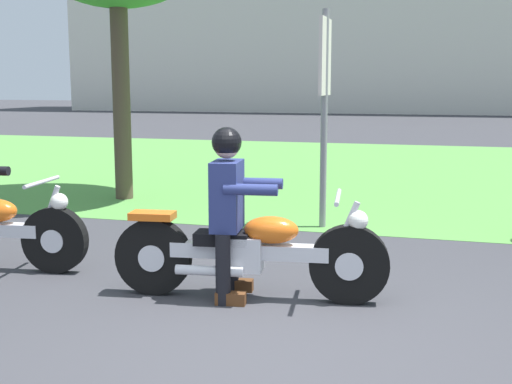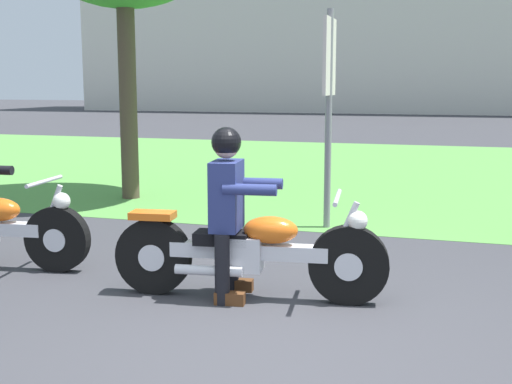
% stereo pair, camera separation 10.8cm
% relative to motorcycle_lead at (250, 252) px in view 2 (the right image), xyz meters
% --- Properties ---
extents(ground, '(120.00, 120.00, 0.00)m').
position_rel_motorcycle_lead_xyz_m(ground, '(0.42, -1.00, -0.39)').
color(ground, '#38383D').
extents(grass_verge, '(60.00, 12.00, 0.01)m').
position_rel_motorcycle_lead_xyz_m(grass_verge, '(0.42, 8.57, -0.39)').
color(grass_verge, '#549342').
rests_on(grass_verge, ground).
extents(motorcycle_lead, '(2.24, 0.67, 0.88)m').
position_rel_motorcycle_lead_xyz_m(motorcycle_lead, '(0.00, 0.00, 0.00)').
color(motorcycle_lead, black).
rests_on(motorcycle_lead, ground).
extents(rider_lead, '(0.59, 0.51, 1.40)m').
position_rel_motorcycle_lead_xyz_m(rider_lead, '(-0.17, -0.02, 0.43)').
color(rider_lead, black).
rests_on(rider_lead, ground).
extents(sign_banner, '(0.08, 0.60, 2.60)m').
position_rel_motorcycle_lead_xyz_m(sign_banner, '(0.07, 2.89, 1.33)').
color(sign_banner, gray).
rests_on(sign_banner, ground).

